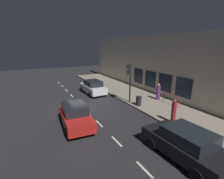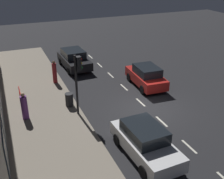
{
  "view_description": "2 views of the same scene",
  "coord_description": "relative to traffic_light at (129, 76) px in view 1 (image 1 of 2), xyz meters",
  "views": [
    {
      "loc": [
        -4.28,
        -13.9,
        5.46
      ],
      "look_at": [
        2.47,
        -0.81,
        1.59
      ],
      "focal_mm": 27.09,
      "sensor_mm": 36.0,
      "label": 1
    },
    {
      "loc": [
        7.99,
        13.17,
        8.52
      ],
      "look_at": [
        2.08,
        -0.95,
        1.34
      ],
      "focal_mm": 44.18,
      "sensor_mm": 36.0,
      "label": 2
    }
  ],
  "objects": [
    {
      "name": "traffic_light",
      "position": [
        0.0,
        0.0,
        0.0
      ],
      "size": [
        0.48,
        0.32,
        3.67
      ],
      "color": "black",
      "rests_on": "sidewalk"
    },
    {
      "name": "red_railing",
      "position": [
        3.14,
        -2.31,
        -1.84
      ],
      "size": [
        0.05,
        1.92,
        0.97
      ],
      "color": "red",
      "rests_on": "sidewalk"
    },
    {
      "name": "sidewalk",
      "position": [
        2.07,
        0.96,
        -2.63
      ],
      "size": [
        4.5,
        32.0,
        0.15
      ],
      "color": "gray",
      "rests_on": "ground"
    },
    {
      "name": "pedestrian_1",
      "position": [
        0.38,
        -5.16,
        -1.74
      ],
      "size": [
        0.46,
        0.46,
        1.72
      ],
      "rotation": [
        0.0,
        0.0,
        0.78
      ],
      "color": "maroon",
      "rests_on": "sidewalk"
    },
    {
      "name": "building_facade",
      "position": [
        4.62,
        0.96,
        0.57
      ],
      "size": [
        0.65,
        32.0,
        6.55
      ],
      "color": "beige",
      "rests_on": "ground"
    },
    {
      "name": "parked_car_1",
      "position": [
        -5.78,
        -2.25,
        -1.91
      ],
      "size": [
        1.99,
        4.04,
        1.58
      ],
      "rotation": [
        0.0,
        0.0,
        3.08
      ],
      "color": "red",
      "rests_on": "ground"
    },
    {
      "name": "lane_centre_line",
      "position": [
        -4.18,
        -0.04,
        -2.7
      ],
      "size": [
        0.12,
        27.2,
        0.01
      ],
      "color": "beige",
      "rests_on": "ground"
    },
    {
      "name": "ground_plane",
      "position": [
        -4.18,
        0.96,
        -2.7
      ],
      "size": [
        60.0,
        60.0,
        0.0
      ],
      "primitive_type": "plane",
      "color": "#232326"
    },
    {
      "name": "pedestrian_0",
      "position": [
        3.09,
        -0.62,
        -1.79
      ],
      "size": [
        0.52,
        0.52,
        1.65
      ],
      "rotation": [
        0.0,
        0.0,
        0.97
      ],
      "color": "#5B2D70",
      "rests_on": "sidewalk"
    },
    {
      "name": "trash_bin",
      "position": [
        0.33,
        -1.15,
        -2.12
      ],
      "size": [
        0.52,
        0.52,
        0.85
      ],
      "color": "black",
      "rests_on": "sidewalk"
    },
    {
      "name": "parked_car_2",
      "position": [
        -1.76,
        4.87,
        -1.91
      ],
      "size": [
        1.98,
        4.23,
        1.58
      ],
      "rotation": [
        0.0,
        0.0,
        0.04
      ],
      "color": "silver",
      "rests_on": "ground"
    },
    {
      "name": "parked_car_0",
      "position": [
        -1.92,
        -8.09,
        -1.91
      ],
      "size": [
        2.1,
        4.36,
        1.58
      ],
      "rotation": [
        0.0,
        0.0,
        0.04
      ],
      "color": "black",
      "rests_on": "ground"
    }
  ]
}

